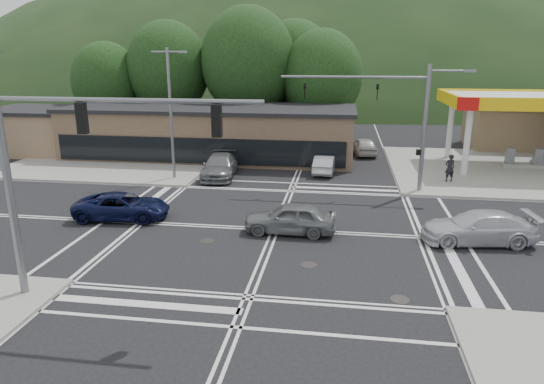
# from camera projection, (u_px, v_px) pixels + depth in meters

# --- Properties ---
(ground) EXTENTS (120.00, 120.00, 0.00)m
(ground) POSITION_uv_depth(u_px,v_px,m) (275.00, 230.00, 24.59)
(ground) COLOR black
(ground) RESTS_ON ground
(sidewalk_ne) EXTENTS (16.00, 16.00, 0.15)m
(sidewalk_ne) POSITION_uv_depth(u_px,v_px,m) (499.00, 170.00, 36.72)
(sidewalk_ne) COLOR gray
(sidewalk_ne) RESTS_ON ground
(sidewalk_nw) EXTENTS (16.00, 16.00, 0.15)m
(sidewalk_nw) POSITION_uv_depth(u_px,v_px,m) (125.00, 158.00, 40.94)
(sidewalk_nw) COLOR gray
(sidewalk_nw) RESTS_ON ground
(gas_station_canopy) EXTENTS (12.32, 8.34, 5.75)m
(gas_station_canopy) POSITION_uv_depth(u_px,v_px,m) (531.00, 103.00, 36.00)
(gas_station_canopy) COLOR silver
(gas_station_canopy) RESTS_ON ground
(convenience_store) EXTENTS (10.00, 6.00, 3.80)m
(convenience_store) POSITION_uv_depth(u_px,v_px,m) (526.00, 128.00, 45.01)
(convenience_store) COLOR #846B4F
(convenience_store) RESTS_ON ground
(commercial_row) EXTENTS (24.00, 8.00, 4.00)m
(commercial_row) POSITION_uv_depth(u_px,v_px,m) (211.00, 134.00, 41.32)
(commercial_row) COLOR brown
(commercial_row) RESTS_ON ground
(commercial_nw) EXTENTS (8.00, 7.00, 3.60)m
(commercial_nw) POSITION_uv_depth(u_px,v_px,m) (38.00, 132.00, 43.63)
(commercial_nw) COLOR #846B4F
(commercial_nw) RESTS_ON ground
(hill_north) EXTENTS (252.00, 126.00, 140.00)m
(hill_north) POSITION_uv_depth(u_px,v_px,m) (331.00, 92.00, 110.13)
(hill_north) COLOR #1C3317
(hill_north) RESTS_ON ground
(tree_n_a) EXTENTS (8.00, 8.00, 11.75)m
(tree_n_a) POSITION_uv_depth(u_px,v_px,m) (168.00, 69.00, 47.39)
(tree_n_a) COLOR #382619
(tree_n_a) RESTS_ON ground
(tree_n_b) EXTENTS (9.00, 9.00, 12.98)m
(tree_n_b) POSITION_uv_depth(u_px,v_px,m) (248.00, 62.00, 46.09)
(tree_n_b) COLOR #382619
(tree_n_b) RESTS_ON ground
(tree_n_c) EXTENTS (7.60, 7.60, 10.87)m
(tree_n_c) POSITION_uv_depth(u_px,v_px,m) (322.00, 76.00, 45.46)
(tree_n_c) COLOR #382619
(tree_n_c) RESTS_ON ground
(tree_n_d) EXTENTS (6.80, 6.80, 9.76)m
(tree_n_d) POSITION_uv_depth(u_px,v_px,m) (107.00, 82.00, 47.65)
(tree_n_d) COLOR #382619
(tree_n_d) RESTS_ON ground
(tree_n_e) EXTENTS (8.40, 8.40, 11.98)m
(tree_n_e) POSITION_uv_depth(u_px,v_px,m) (294.00, 68.00, 49.50)
(tree_n_e) COLOR #382619
(tree_n_e) RESTS_ON ground
(streetlight_nw) EXTENTS (2.50, 0.25, 9.00)m
(streetlight_nw) POSITION_uv_depth(u_px,v_px,m) (171.00, 108.00, 32.93)
(streetlight_nw) COLOR slate
(streetlight_nw) RESTS_ON ground
(signal_mast_ne) EXTENTS (11.65, 0.30, 8.00)m
(signal_mast_ne) POSITION_uv_depth(u_px,v_px,m) (405.00, 113.00, 30.00)
(signal_mast_ne) COLOR slate
(signal_mast_ne) RESTS_ON ground
(signal_mast_sw) EXTENTS (9.14, 0.28, 8.00)m
(signal_mast_sw) POSITION_uv_depth(u_px,v_px,m) (54.00, 162.00, 16.28)
(signal_mast_sw) COLOR slate
(signal_mast_sw) RESTS_ON ground
(car_blue_west) EXTENTS (5.24, 2.86, 1.39)m
(car_blue_west) POSITION_uv_depth(u_px,v_px,m) (122.00, 206.00, 26.06)
(car_blue_west) COLOR #0B1034
(car_blue_west) RESTS_ON ground
(car_grey_center) EXTENTS (4.55, 1.85, 1.55)m
(car_grey_center) POSITION_uv_depth(u_px,v_px,m) (290.00, 218.00, 23.98)
(car_grey_center) COLOR slate
(car_grey_center) RESTS_ON ground
(car_silver_east) EXTENTS (5.39, 2.63, 1.51)m
(car_silver_east) POSITION_uv_depth(u_px,v_px,m) (478.00, 227.00, 22.74)
(car_silver_east) COLOR silver
(car_silver_east) RESTS_ON ground
(car_queue_a) EXTENTS (1.69, 4.20, 1.36)m
(car_queue_a) POSITION_uv_depth(u_px,v_px,m) (325.00, 164.00, 36.02)
(car_queue_a) COLOR #AEB1B5
(car_queue_a) RESTS_ON ground
(car_queue_b) EXTENTS (2.47, 4.69, 1.52)m
(car_queue_b) POSITION_uv_depth(u_px,v_px,m) (364.00, 146.00, 42.50)
(car_queue_b) COLOR #B8B8B4
(car_queue_b) RESTS_ON ground
(car_northbound) EXTENTS (2.81, 5.68, 1.59)m
(car_northbound) POSITION_uv_depth(u_px,v_px,m) (220.00, 166.00, 34.85)
(car_northbound) COLOR slate
(car_northbound) RESTS_ON ground
(pedestrian) EXTENTS (0.79, 0.63, 1.88)m
(pedestrian) POSITION_uv_depth(u_px,v_px,m) (450.00, 168.00, 32.99)
(pedestrian) COLOR black
(pedestrian) RESTS_ON sidewalk_ne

